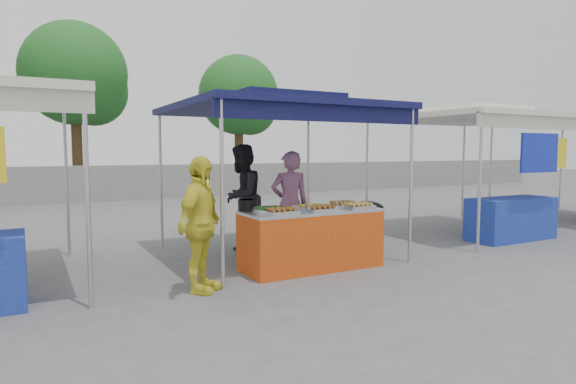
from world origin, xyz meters
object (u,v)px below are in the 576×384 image
helper_man (242,197)px  customer_person (200,225)px  vendor_woman (290,204)px  wok_burner (367,224)px  cooking_pot (248,205)px  vendor_table (311,239)px

helper_man → customer_person: bearing=12.1°
vendor_woman → customer_person: 2.23m
wok_burner → cooking_pot: bearing=159.4°
vendor_table → cooking_pot: 1.04m
vendor_woman → cooking_pot: bearing=40.6°
cooking_pot → helper_man: (0.53, 1.46, -0.03)m
vendor_woman → customer_person: vendor_woman is taller
wok_burner → helper_man: size_ratio=0.50×
wok_burner → vendor_woman: vendor_woman is taller
vendor_table → helper_man: bearing=99.9°
vendor_table → cooking_pot: size_ratio=7.46×
cooking_pot → helper_man: 1.56m
helper_man → customer_person: 2.61m
cooking_pot → wok_burner: bearing=-3.9°
customer_person → cooking_pot: bearing=-8.8°
cooking_pot → helper_man: bearing=70.0°
helper_man → wok_burner: bearing=88.4°
helper_man → customer_person: helper_man is taller
vendor_woman → customer_person: bearing=45.6°
customer_person → helper_man: bearing=9.9°
vendor_table → vendor_woman: (0.10, 0.83, 0.42)m
helper_man → customer_person: (-1.46, -2.17, -0.09)m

